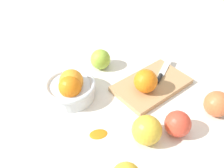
{
  "coord_description": "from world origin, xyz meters",
  "views": [
    {
      "loc": [
        -0.43,
        -0.4,
        0.59
      ],
      "look_at": [
        -0.02,
        0.07,
        0.04
      ],
      "focal_mm": 41.56,
      "sensor_mm": 36.0,
      "label": 1
    }
  ],
  "objects_px": {
    "apple_front_left": "(147,130)",
    "orange_on_board": "(146,81)",
    "bowl": "(70,87)",
    "apple_front_right": "(217,104)",
    "apple_back_right": "(100,59)",
    "knife": "(162,73)",
    "cutting_board": "(152,85)",
    "apple_front_center": "(178,124)"
  },
  "relations": [
    {
      "from": "cutting_board",
      "to": "apple_back_right",
      "type": "height_order",
      "value": "apple_back_right"
    },
    {
      "from": "bowl",
      "to": "apple_front_left",
      "type": "distance_m",
      "value": 0.28
    },
    {
      "from": "apple_front_left",
      "to": "orange_on_board",
      "type": "bearing_deg",
      "value": 44.01
    },
    {
      "from": "cutting_board",
      "to": "apple_front_left",
      "type": "relative_size",
      "value": 3.07
    },
    {
      "from": "cutting_board",
      "to": "apple_front_right",
      "type": "relative_size",
      "value": 3.22
    },
    {
      "from": "knife",
      "to": "apple_front_center",
      "type": "height_order",
      "value": "apple_front_center"
    },
    {
      "from": "knife",
      "to": "apple_front_center",
      "type": "distance_m",
      "value": 0.24
    },
    {
      "from": "orange_on_board",
      "to": "apple_front_right",
      "type": "bearing_deg",
      "value": -64.03
    },
    {
      "from": "cutting_board",
      "to": "apple_front_right",
      "type": "xyz_separation_m",
      "value": [
        0.05,
        -0.21,
        0.03
      ]
    },
    {
      "from": "orange_on_board",
      "to": "apple_back_right",
      "type": "height_order",
      "value": "orange_on_board"
    },
    {
      "from": "orange_on_board",
      "to": "apple_front_right",
      "type": "relative_size",
      "value": 0.98
    },
    {
      "from": "orange_on_board",
      "to": "apple_front_left",
      "type": "distance_m",
      "value": 0.18
    },
    {
      "from": "cutting_board",
      "to": "apple_front_right",
      "type": "distance_m",
      "value": 0.22
    },
    {
      "from": "apple_front_center",
      "to": "apple_front_left",
      "type": "bearing_deg",
      "value": 154.25
    },
    {
      "from": "knife",
      "to": "apple_front_left",
      "type": "xyz_separation_m",
      "value": [
        -0.24,
        -0.14,
        0.02
      ]
    },
    {
      "from": "apple_front_right",
      "to": "apple_front_center",
      "type": "distance_m",
      "value": 0.15
    },
    {
      "from": "knife",
      "to": "apple_front_right",
      "type": "distance_m",
      "value": 0.21
    },
    {
      "from": "orange_on_board",
      "to": "apple_back_right",
      "type": "distance_m",
      "value": 0.21
    },
    {
      "from": "bowl",
      "to": "apple_front_right",
      "type": "bearing_deg",
      "value": -50.74
    },
    {
      "from": "cutting_board",
      "to": "knife",
      "type": "height_order",
      "value": "knife"
    },
    {
      "from": "knife",
      "to": "apple_front_left",
      "type": "relative_size",
      "value": 1.82
    },
    {
      "from": "apple_front_left",
      "to": "cutting_board",
      "type": "bearing_deg",
      "value": 37.51
    },
    {
      "from": "orange_on_board",
      "to": "apple_back_right",
      "type": "xyz_separation_m",
      "value": [
        -0.01,
        0.21,
        -0.02
      ]
    },
    {
      "from": "orange_on_board",
      "to": "apple_front_center",
      "type": "height_order",
      "value": "orange_on_board"
    },
    {
      "from": "apple_front_right",
      "to": "apple_front_center",
      "type": "relative_size",
      "value": 1.06
    },
    {
      "from": "knife",
      "to": "apple_back_right",
      "type": "relative_size",
      "value": 2.03
    },
    {
      "from": "cutting_board",
      "to": "apple_back_right",
      "type": "relative_size",
      "value": 3.42
    },
    {
      "from": "bowl",
      "to": "orange_on_board",
      "type": "distance_m",
      "value": 0.24
    },
    {
      "from": "apple_front_right",
      "to": "apple_back_right",
      "type": "bearing_deg",
      "value": 105.34
    },
    {
      "from": "apple_front_center",
      "to": "apple_back_right",
      "type": "height_order",
      "value": "same"
    },
    {
      "from": "apple_front_left",
      "to": "apple_front_right",
      "type": "distance_m",
      "value": 0.24
    },
    {
      "from": "bowl",
      "to": "apple_front_center",
      "type": "xyz_separation_m",
      "value": [
        0.14,
        -0.32,
        -0.01
      ]
    },
    {
      "from": "apple_front_left",
      "to": "apple_front_right",
      "type": "bearing_deg",
      "value": -17.22
    },
    {
      "from": "cutting_board",
      "to": "knife",
      "type": "distance_m",
      "value": 0.06
    },
    {
      "from": "apple_back_right",
      "to": "cutting_board",
      "type": "bearing_deg",
      "value": -73.94
    },
    {
      "from": "bowl",
      "to": "apple_front_left",
      "type": "height_order",
      "value": "bowl"
    },
    {
      "from": "apple_front_left",
      "to": "apple_front_center",
      "type": "relative_size",
      "value": 1.11
    },
    {
      "from": "bowl",
      "to": "cutting_board",
      "type": "height_order",
      "value": "bowl"
    },
    {
      "from": "knife",
      "to": "apple_back_right",
      "type": "height_order",
      "value": "apple_back_right"
    },
    {
      "from": "knife",
      "to": "apple_front_center",
      "type": "xyz_separation_m",
      "value": [
        -0.15,
        -0.18,
        0.01
      ]
    },
    {
      "from": "cutting_board",
      "to": "orange_on_board",
      "type": "distance_m",
      "value": 0.06
    },
    {
      "from": "bowl",
      "to": "apple_back_right",
      "type": "bearing_deg",
      "value": 18.83
    }
  ]
}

